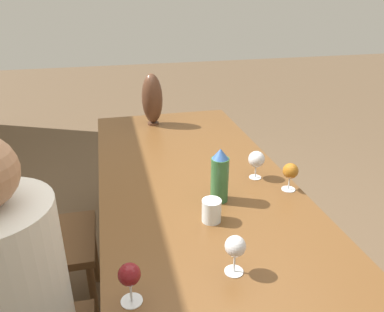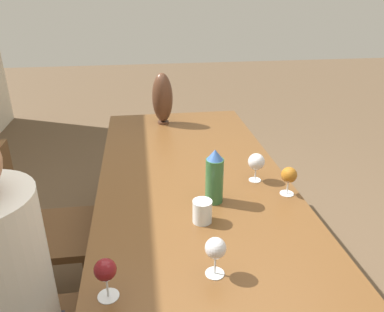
{
  "view_description": "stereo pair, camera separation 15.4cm",
  "coord_description": "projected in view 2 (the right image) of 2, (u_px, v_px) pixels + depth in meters",
  "views": [
    {
      "loc": [
        -1.53,
        0.39,
        1.63
      ],
      "look_at": [
        0.14,
        0.0,
        0.84
      ],
      "focal_mm": 35.0,
      "sensor_mm": 36.0,
      "label": 1
    },
    {
      "loc": [
        -1.56,
        0.24,
        1.63
      ],
      "look_at": [
        0.14,
        0.0,
        0.84
      ],
      "focal_mm": 35.0,
      "sensor_mm": 36.0,
      "label": 2
    }
  ],
  "objects": [
    {
      "name": "wine_glass_1",
      "position": [
        105.0,
        271.0,
        1.13
      ],
      "size": [
        0.07,
        0.07,
        0.14
      ],
      "color": "silver",
      "rests_on": "dining_table"
    },
    {
      "name": "vase",
      "position": [
        162.0,
        98.0,
        2.55
      ],
      "size": [
        0.14,
        0.14,
        0.36
      ],
      "color": "#4C2D1E",
      "rests_on": "dining_table"
    },
    {
      "name": "wine_glass_4",
      "position": [
        216.0,
        249.0,
        1.22
      ],
      "size": [
        0.07,
        0.07,
        0.14
      ],
      "color": "silver",
      "rests_on": "dining_table"
    },
    {
      "name": "wine_glass_3",
      "position": [
        289.0,
        176.0,
        1.7
      ],
      "size": [
        0.07,
        0.07,
        0.14
      ],
      "color": "silver",
      "rests_on": "dining_table"
    },
    {
      "name": "wine_glass_2",
      "position": [
        256.0,
        162.0,
        1.82
      ],
      "size": [
        0.08,
        0.08,
        0.14
      ],
      "color": "silver",
      "rests_on": "dining_table"
    },
    {
      "name": "ground_plane",
      "position": [
        196.0,
        302.0,
        2.11
      ],
      "size": [
        14.0,
        14.0,
        0.0
      ],
      "primitive_type": "plane",
      "color": "brown"
    },
    {
      "name": "water_bottle",
      "position": [
        214.0,
        177.0,
        1.63
      ],
      "size": [
        0.08,
        0.08,
        0.25
      ],
      "color": "#336638",
      "rests_on": "dining_table"
    },
    {
      "name": "dining_table",
      "position": [
        196.0,
        200.0,
        1.83
      ],
      "size": [
        2.29,
        0.94,
        0.74
      ],
      "color": "brown",
      "rests_on": "ground_plane"
    },
    {
      "name": "water_tumbler",
      "position": [
        202.0,
        211.0,
        1.52
      ],
      "size": [
        0.08,
        0.08,
        0.1
      ],
      "color": "silver",
      "rests_on": "dining_table"
    },
    {
      "name": "chair_far",
      "position": [
        36.0,
        228.0,
        1.9
      ],
      "size": [
        0.44,
        0.44,
        0.92
      ],
      "color": "brown",
      "rests_on": "ground_plane"
    },
    {
      "name": "person_near",
      "position": [
        4.0,
        298.0,
        1.23
      ],
      "size": [
        0.35,
        0.35,
        1.29
      ],
      "color": "#2D2D38",
      "rests_on": "ground_plane"
    }
  ]
}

